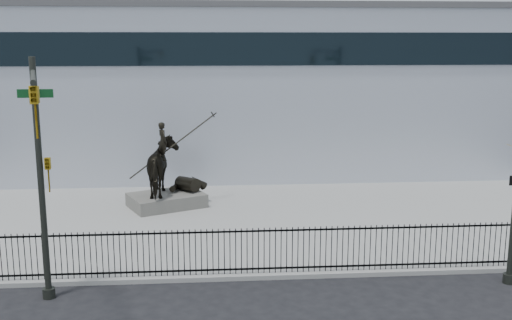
{
  "coord_description": "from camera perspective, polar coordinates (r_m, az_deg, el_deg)",
  "views": [
    {
      "loc": [
        -2.21,
        -16.66,
        7.44
      ],
      "look_at": [
        -0.45,
        6.0,
        2.87
      ],
      "focal_mm": 42.0,
      "sensor_mm": 36.0,
      "label": 1
    }
  ],
  "objects": [
    {
      "name": "traffic_signal_left",
      "position": [
        17.01,
        -19.83,
        -0.87
      ],
      "size": [
        1.52,
        4.84,
        7.0
      ],
      "color": "#232621",
      "rests_on": "ground"
    },
    {
      "name": "plaza",
      "position": [
        24.87,
        0.86,
        -5.85
      ],
      "size": [
        30.0,
        12.0,
        0.15
      ],
      "primitive_type": "cube",
      "color": "#979794",
      "rests_on": "ground"
    },
    {
      "name": "statue_plinth",
      "position": [
        26.94,
        -8.51,
        -3.81
      ],
      "size": [
        3.72,
        3.24,
        0.58
      ],
      "primitive_type": "cube",
      "rotation": [
        0.0,
        0.0,
        0.43
      ],
      "color": "#5E5C56",
      "rests_on": "plaza"
    },
    {
      "name": "equestrian_statue",
      "position": [
        26.61,
        -8.49,
        -0.65
      ],
      "size": [
        3.65,
        3.11,
        3.38
      ],
      "rotation": [
        0.0,
        0.0,
        0.43
      ],
      "color": "black",
      "rests_on": "statue_plinth"
    },
    {
      "name": "ground",
      "position": [
        18.38,
        2.91,
        -12.53
      ],
      "size": [
        120.0,
        120.0,
        0.0
      ],
      "primitive_type": "plane",
      "color": "black",
      "rests_on": "ground"
    },
    {
      "name": "building",
      "position": [
        36.84,
        -1.0,
        6.8
      ],
      "size": [
        44.0,
        14.0,
        9.0
      ],
      "primitive_type": "cube",
      "color": "#B1B6C1",
      "rests_on": "ground"
    },
    {
      "name": "picket_fence",
      "position": [
        19.19,
        2.46,
        -8.55
      ],
      "size": [
        22.1,
        0.1,
        1.5
      ],
      "color": "black",
      "rests_on": "plaza"
    }
  ]
}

